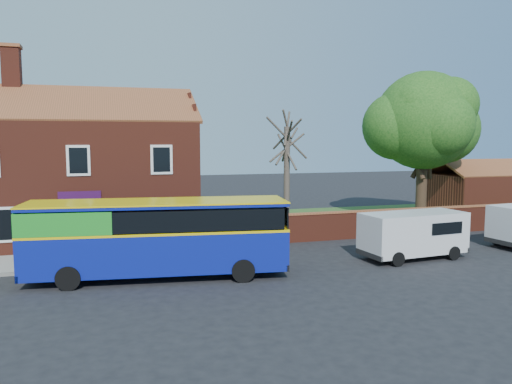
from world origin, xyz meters
name	(u,v)px	position (x,y,z in m)	size (l,w,h in m)	color
ground	(261,283)	(0.00, 0.00, 0.00)	(120.00, 120.00, 0.00)	black
pavement	(80,260)	(-7.00, 5.75, 0.06)	(18.00, 3.50, 0.12)	gray
kerb	(78,269)	(-7.00, 4.00, 0.07)	(18.00, 0.15, 0.14)	slate
grass_strip	(381,218)	(13.00, 13.00, 0.02)	(26.00, 12.00, 0.04)	#426B28
shop_building	(83,179)	(-7.02, 11.50, 3.41)	(12.30, 8.13, 10.50)	maroon
boundary_wall	(434,220)	(13.00, 7.00, 0.81)	(22.00, 0.38, 1.60)	maroon
outbuilding	(486,192)	(22.00, 13.00, 1.61)	(8.20, 5.06, 4.17)	maroon
bus	(150,235)	(-4.10, 2.01, 1.79)	(10.59, 3.89, 3.15)	#0D1A8F
van_near	(413,233)	(8.09, 1.83, 1.23)	(5.16, 2.45, 2.19)	silver
large_tree	(423,124)	(15.10, 11.37, 6.68)	(8.36, 6.62, 10.20)	black
bare_tree	(287,174)	(4.67, 9.86, 3.58)	(2.61, 3.11, 6.97)	#4C4238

